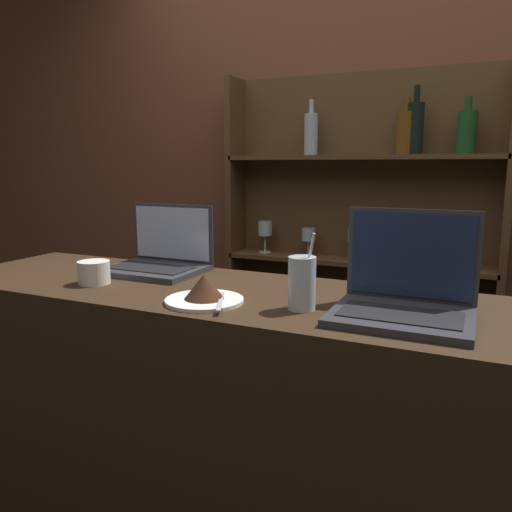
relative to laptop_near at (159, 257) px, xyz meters
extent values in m
cube|color=black|center=(0.49, -0.14, -0.59)|extent=(2.16, 0.52, 1.10)
cube|color=brown|center=(0.49, 0.96, 0.21)|extent=(7.00, 0.06, 2.70)
cube|color=brown|center=(-0.14, 0.84, -0.22)|extent=(0.03, 0.18, 1.85)
cube|color=brown|center=(1.05, 0.84, -0.22)|extent=(0.03, 0.18, 1.85)
cube|color=brown|center=(0.46, 0.92, -0.22)|extent=(1.22, 0.02, 1.85)
cube|color=brown|center=(0.46, 0.84, -0.59)|extent=(1.18, 0.18, 0.02)
cube|color=brown|center=(0.46, 0.84, -0.13)|extent=(1.18, 0.18, 0.02)
cube|color=brown|center=(0.46, 0.84, 0.34)|extent=(1.18, 0.18, 0.02)
cylinder|color=silver|center=(0.02, 0.84, -0.11)|extent=(0.06, 0.06, 0.01)
cylinder|color=silver|center=(0.02, 0.84, -0.07)|extent=(0.01, 0.01, 0.08)
cylinder|color=silver|center=(0.02, 0.84, 0.00)|extent=(0.07, 0.07, 0.07)
cylinder|color=silver|center=(0.24, 0.84, -0.11)|extent=(0.06, 0.06, 0.01)
cylinder|color=silver|center=(0.24, 0.84, -0.08)|extent=(0.01, 0.01, 0.07)
cylinder|color=silver|center=(0.24, 0.84, -0.01)|extent=(0.06, 0.06, 0.06)
cylinder|color=silver|center=(0.46, 0.84, -0.11)|extent=(0.06, 0.06, 0.01)
cylinder|color=silver|center=(0.46, 0.84, -0.07)|extent=(0.01, 0.01, 0.07)
cylinder|color=silver|center=(0.46, 0.84, -0.01)|extent=(0.07, 0.07, 0.06)
cylinder|color=silver|center=(0.68, 0.84, -0.11)|extent=(0.06, 0.06, 0.01)
cylinder|color=silver|center=(0.68, 0.84, -0.08)|extent=(0.01, 0.01, 0.06)
cylinder|color=silver|center=(0.68, 0.84, -0.02)|extent=(0.07, 0.07, 0.05)
cylinder|color=silver|center=(0.90, 0.84, -0.11)|extent=(0.06, 0.06, 0.01)
cylinder|color=silver|center=(0.90, 0.84, -0.07)|extent=(0.01, 0.01, 0.07)
cylinder|color=silver|center=(0.90, 0.84, -0.01)|extent=(0.06, 0.06, 0.07)
cylinder|color=#B2C1C6|center=(0.24, 0.84, 0.44)|extent=(0.06, 0.06, 0.18)
cylinder|color=#B2C1C6|center=(0.24, 0.84, 0.56)|extent=(0.02, 0.02, 0.06)
cylinder|color=#1E4C23|center=(0.88, 0.84, 0.43)|extent=(0.08, 0.08, 0.17)
cylinder|color=#1E4C23|center=(0.88, 0.84, 0.54)|extent=(0.03, 0.03, 0.06)
cylinder|color=black|center=(0.69, 0.84, 0.45)|extent=(0.07, 0.07, 0.21)
cylinder|color=black|center=(0.69, 0.84, 0.59)|extent=(0.02, 0.02, 0.07)
cylinder|color=brown|center=(0.65, 0.84, 0.43)|extent=(0.08, 0.08, 0.17)
cylinder|color=brown|center=(0.65, 0.84, 0.55)|extent=(0.03, 0.03, 0.06)
cube|color=#333338|center=(0.00, -0.04, -0.04)|extent=(0.32, 0.24, 0.02)
cube|color=black|center=(0.00, -0.05, -0.02)|extent=(0.27, 0.13, 0.00)
cube|color=#333338|center=(0.00, 0.08, 0.07)|extent=(0.32, 0.00, 0.20)
cube|color=silver|center=(0.00, 0.08, 0.07)|extent=(0.29, 0.01, 0.18)
cube|color=#333338|center=(0.82, -0.23, -0.04)|extent=(0.31, 0.25, 0.02)
cube|color=black|center=(0.82, -0.24, -0.02)|extent=(0.26, 0.14, 0.00)
cube|color=#333338|center=(0.82, -0.10, 0.09)|extent=(0.31, 0.00, 0.23)
cube|color=#1E2847|center=(0.82, -0.11, 0.09)|extent=(0.29, 0.01, 0.20)
cylinder|color=white|center=(0.34, -0.28, -0.04)|extent=(0.20, 0.20, 0.01)
cone|color=#381E11|center=(0.34, -0.28, 0.00)|extent=(0.10, 0.10, 0.06)
cube|color=#B7B7BC|center=(0.39, -0.29, -0.03)|extent=(0.08, 0.16, 0.00)
cylinder|color=silver|center=(0.58, -0.23, 0.02)|extent=(0.07, 0.07, 0.13)
cylinder|color=white|center=(0.60, -0.23, 0.05)|extent=(0.04, 0.01, 0.19)
cylinder|color=silver|center=(-0.06, -0.24, -0.01)|extent=(0.09, 0.09, 0.07)
camera|label=1|loc=(0.97, -1.35, 0.30)|focal=35.00mm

